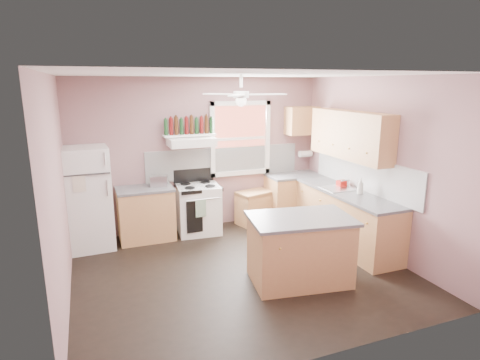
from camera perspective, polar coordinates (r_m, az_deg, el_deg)
name	(u,v)px	position (r m, az deg, el deg)	size (l,w,h in m)	color
floor	(241,271)	(5.84, 0.15, -12.76)	(4.50, 4.50, 0.00)	black
ceiling	(241,74)	(5.23, 0.17, 14.78)	(4.50, 4.50, 0.00)	white
wall_back	(200,154)	(7.26, -5.66, 3.70)	(4.50, 0.05, 2.70)	#886264
wall_right	(378,166)	(6.54, 19.10, 1.90)	(0.05, 4.00, 2.70)	#886264
wall_left	(56,195)	(5.04, -24.71, -1.95)	(0.05, 4.00, 2.70)	#886264
backsplash_back	(225,162)	(7.39, -2.18, 2.55)	(2.90, 0.03, 0.55)	white
backsplash_right	(363,173)	(6.77, 17.10, 0.92)	(0.03, 2.60, 0.55)	white
window_view	(240,138)	(7.42, 0.00, 5.93)	(1.00, 0.02, 1.20)	brown
window_frame	(241,139)	(7.39, 0.07, 5.90)	(1.16, 0.07, 1.36)	white
refrigerator	(88,198)	(6.77, -20.81, -2.47)	(0.70, 0.68, 1.64)	white
base_cabinet_left	(146,215)	(6.97, -13.21, -4.83)	(0.90, 0.60, 0.86)	#B2794A
counter_left	(145,189)	(6.84, -13.41, -1.25)	(0.92, 0.62, 0.04)	#504F52
toaster	(159,181)	(6.86, -11.46, -0.17)	(0.28, 0.16, 0.18)	silver
stove	(198,209)	(7.13, -5.93, -4.12)	(0.72, 0.64, 0.86)	white
range_hood	(191,142)	(6.90, -6.95, 5.41)	(0.78, 0.50, 0.14)	white
bottle_shelf	(189,135)	(7.00, -7.22, 6.35)	(0.90, 0.26, 0.03)	white
cart	(254,207)	(7.56, 2.05, -3.93)	(0.63, 0.42, 0.63)	#B2794A
base_cabinet_corner	(293,198)	(7.82, 7.60, -2.55)	(1.00, 0.60, 0.86)	#B2794A
base_cabinet_right	(345,219)	(6.80, 14.76, -5.39)	(0.60, 2.20, 0.86)	#B2794A
counter_corner	(294,175)	(7.71, 7.71, 0.66)	(1.02, 0.62, 0.04)	#504F52
counter_right	(347,193)	(6.67, 14.93, -1.74)	(0.62, 2.22, 0.04)	#504F52
sink	(339,189)	(6.82, 13.96, -1.21)	(0.55, 0.45, 0.03)	silver
faucet	(348,183)	(6.89, 15.08, -0.48)	(0.03, 0.03, 0.14)	silver
upper_cabinet_right	(350,135)	(6.73, 15.37, 6.20)	(0.33, 1.80, 0.76)	#B2794A
upper_cabinet_corner	(302,121)	(7.76, 8.79, 8.35)	(0.60, 0.33, 0.52)	#B2794A
paper_towel	(305,154)	(7.93, 9.27, 3.70)	(0.12, 0.12, 0.26)	white
island	(300,251)	(5.46, 8.50, -9.91)	(1.25, 0.79, 0.86)	#B2794A
island_top	(301,219)	(5.29, 8.67, -5.44)	(1.33, 0.87, 0.04)	#504F52
ceiling_fan_hub	(241,95)	(5.23, 0.17, 12.04)	(0.20, 0.20, 0.08)	white
soap_bottle	(360,186)	(6.52, 16.75, -0.85)	(0.10, 0.10, 0.26)	silver
red_caddy	(342,183)	(6.96, 14.35, -0.47)	(0.18, 0.12, 0.10)	#B6160F
wine_bottles	(189,126)	(6.98, -7.25, 7.65)	(0.86, 0.06, 0.31)	#143819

